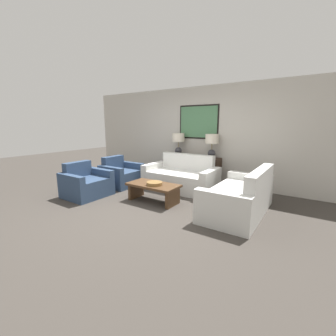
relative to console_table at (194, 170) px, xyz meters
The scene contains 11 objects.
ground_plane 2.30m from the console_table, 90.00° to the right, with size 20.00×20.00×0.00m, color #3D3833.
back_wall 0.99m from the console_table, 90.00° to the left, with size 7.70×0.12×2.65m.
console_table is the anchor object (origin of this frame).
table_lamp_left 0.94m from the console_table, behind, with size 0.34×0.34×0.63m.
table_lamp_right 0.94m from the console_table, ahead, with size 0.34×0.34×0.63m.
couch_by_back_wall 0.70m from the console_table, 90.00° to the right, with size 1.83×0.92×0.88m.
couch_by_side 2.24m from the console_table, 40.04° to the right, with size 0.92×1.83×0.88m.
coffee_table 1.84m from the console_table, 90.42° to the right, with size 1.12×0.57×0.39m.
decorative_bowl 1.89m from the console_table, 88.20° to the right, with size 0.33×0.33×0.07m.
armchair_near_back_wall 2.01m from the console_table, 140.39° to the right, with size 0.83×0.94×0.78m.
armchair_near_camera 2.85m from the console_table, 122.91° to the right, with size 0.83×0.94×0.78m.
Camera 1 is at (2.83, -3.24, 1.66)m, focal length 24.00 mm.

